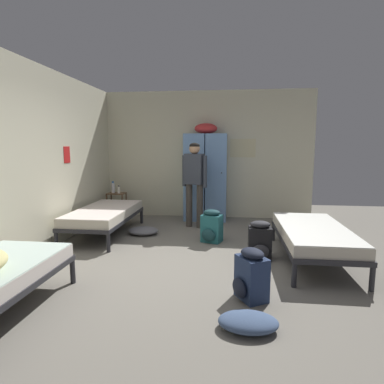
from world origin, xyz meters
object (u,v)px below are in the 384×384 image
object	(u,v)px
shelf_unit	(117,203)
bed_left_rear	(105,214)
person_traveler	(194,177)
backpack_teal	(212,227)
bed_right	(313,234)
clothes_pile_denim	(248,322)
water_bottle	(113,188)
backpack_navy	(251,275)
clothes_pile_grey	(143,231)
backpack_black	(260,241)
lotion_bottle	(119,190)
locker_bank	(206,175)

from	to	relation	value
shelf_unit	bed_left_rear	world-z (taller)	shelf_unit
person_traveler	backpack_teal	size ratio (longest dim) A/B	3.01
bed_left_rear	backpack_teal	xyz separation A→B (m)	(1.94, -0.21, -0.12)
bed_right	person_traveler	world-z (taller)	person_traveler
bed_right	clothes_pile_denim	distance (m)	2.11
bed_right	water_bottle	bearing A→B (deg)	148.97
backpack_navy	backpack_teal	world-z (taller)	same
water_bottle	backpack_navy	bearing A→B (deg)	-51.45
person_traveler	water_bottle	distance (m)	1.99
shelf_unit	bed_right	size ratio (longest dim) A/B	0.30
water_bottle	clothes_pile_grey	bearing A→B (deg)	-50.44
backpack_black	clothes_pile_denim	xyz separation A→B (m)	(-0.25, -1.83, -0.19)
water_bottle	clothes_pile_denim	bearing A→B (deg)	-56.08
bed_left_rear	person_traveler	bearing A→B (deg)	25.80
lotion_bottle	clothes_pile_grey	size ratio (longest dim) A/B	0.32
locker_bank	backpack_teal	bearing A→B (deg)	-81.86
shelf_unit	bed_left_rear	bearing A→B (deg)	-79.19
locker_bank	clothes_pile_denim	bearing A→B (deg)	-80.37
backpack_navy	backpack_teal	xyz separation A→B (m)	(-0.53, 1.98, 0.00)
clothes_pile_denim	backpack_black	bearing A→B (deg)	82.15
bed_right	lotion_bottle	bearing A→B (deg)	148.62
shelf_unit	clothes_pile_denim	bearing A→B (deg)	-56.73
person_traveler	water_bottle	world-z (taller)	person_traveler
person_traveler	backpack_black	xyz separation A→B (m)	(1.13, -1.68, -0.74)
backpack_navy	clothes_pile_denim	size ratio (longest dim) A/B	1.03
lotion_bottle	clothes_pile_grey	distance (m)	1.56
locker_bank	clothes_pile_grey	distance (m)	1.91
shelf_unit	locker_bank	bearing A→B (deg)	3.66
bed_left_rear	backpack_teal	bearing A→B (deg)	-6.06
water_bottle	backpack_black	distance (m)	3.78
backpack_navy	bed_right	bearing A→B (deg)	53.80
bed_left_rear	clothes_pile_denim	world-z (taller)	bed_left_rear
backpack_teal	backpack_black	size ratio (longest dim) A/B	1.00
person_traveler	backpack_teal	distance (m)	1.27
shelf_unit	backpack_black	size ratio (longest dim) A/B	1.04
bed_left_rear	person_traveler	distance (m)	1.83
bed_right	water_bottle	size ratio (longest dim) A/B	7.44
backpack_black	backpack_navy	bearing A→B (deg)	-99.01
lotion_bottle	clothes_pile_grey	world-z (taller)	lotion_bottle
locker_bank	backpack_black	xyz separation A→B (m)	(0.96, -2.37, -0.71)
bed_right	backpack_teal	distance (m)	1.63
locker_bank	backpack_navy	size ratio (longest dim) A/B	3.76
clothes_pile_grey	backpack_teal	bearing A→B (deg)	-13.88
locker_bank	backpack_navy	world-z (taller)	locker_bank
backpack_black	clothes_pile_grey	world-z (taller)	backpack_black
bed_right	clothes_pile_grey	bearing A→B (deg)	159.41
locker_bank	backpack_navy	bearing A→B (deg)	-78.09
backpack_navy	backpack_teal	bearing A→B (deg)	104.96
backpack_navy	backpack_black	bearing A→B (deg)	80.99
bed_left_rear	clothes_pile_grey	xyz separation A→B (m)	(0.68, 0.11, -0.31)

